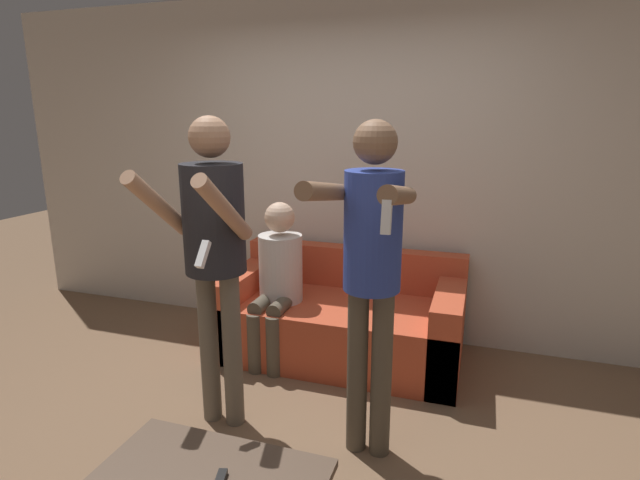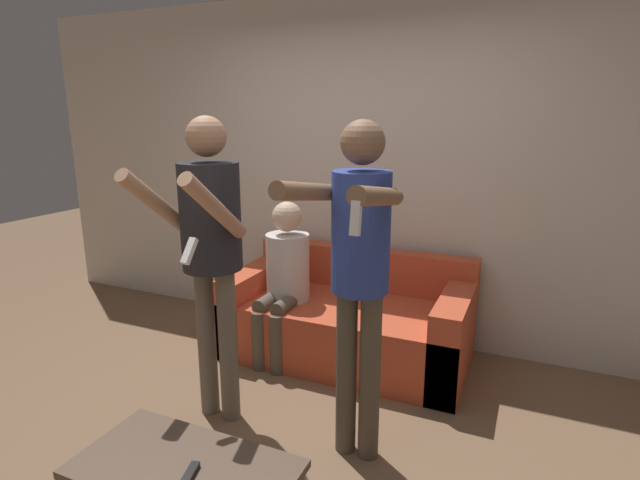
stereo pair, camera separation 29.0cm
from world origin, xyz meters
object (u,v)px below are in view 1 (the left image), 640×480
(person_seated, at_px, (278,274))
(person_standing_left, at_px, (214,239))
(couch, at_px, (342,320))
(person_standing_right, at_px, (371,258))

(person_seated, bearing_deg, person_standing_left, -90.24)
(couch, relative_size, person_seated, 1.49)
(person_standing_right, bearing_deg, person_standing_left, 179.52)
(couch, xyz_separation_m, person_standing_right, (0.44, -1.07, 0.83))
(person_seated, bearing_deg, person_standing_right, -44.77)
(person_standing_right, relative_size, person_seated, 1.50)
(person_standing_left, relative_size, person_standing_right, 1.01)
(couch, distance_m, person_seated, 0.62)
(couch, bearing_deg, person_standing_left, -112.51)
(couch, relative_size, person_standing_right, 1.00)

